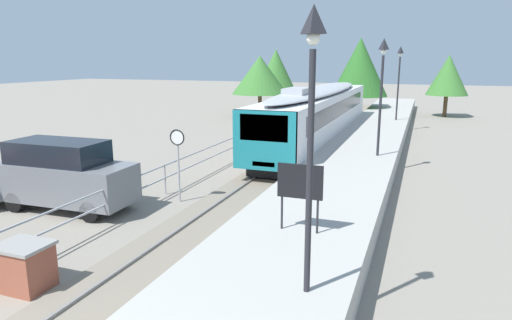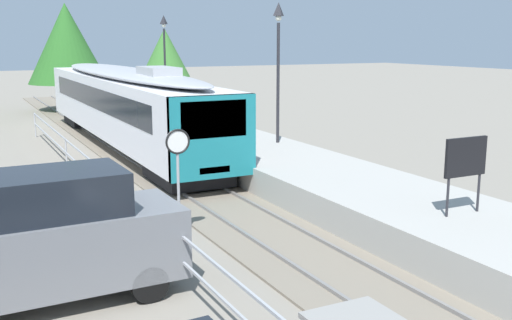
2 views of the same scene
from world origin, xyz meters
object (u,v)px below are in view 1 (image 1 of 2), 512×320
(platform_notice_board, at_px, (300,184))
(parked_van_grey, at_px, (65,174))
(commuter_train, at_px, (318,111))
(brick_utility_cabinet, at_px, (25,266))
(platform_lamp_mid_platform, at_px, (382,75))
(platform_lamp_far_end, at_px, (399,69))
(speed_limit_sign, at_px, (178,147))
(platform_lamp_near_end, at_px, (312,100))

(platform_notice_board, height_order, parked_van_grey, platform_notice_board)
(commuter_train, relative_size, brick_utility_cabinet, 17.32)
(platform_lamp_mid_platform, height_order, brick_utility_cabinet, platform_lamp_mid_platform)
(platform_lamp_far_end, bearing_deg, speed_limit_sign, -107.74)
(platform_lamp_near_end, distance_m, platform_lamp_mid_platform, 13.63)
(platform_notice_board, relative_size, brick_utility_cabinet, 1.49)
(platform_lamp_mid_platform, relative_size, parked_van_grey, 1.08)
(brick_utility_cabinet, bearing_deg, speed_limit_sign, 89.75)
(platform_lamp_far_end, bearing_deg, commuter_train, -121.23)
(commuter_train, xyz_separation_m, platform_lamp_mid_platform, (4.33, -6.49, 2.47))
(commuter_train, xyz_separation_m, parked_van_grey, (-5.68, -15.69, -0.86))
(speed_limit_sign, bearing_deg, parked_van_grey, -147.52)
(platform_lamp_mid_platform, relative_size, platform_lamp_far_end, 1.00)
(brick_utility_cabinet, xyz_separation_m, parked_van_grey, (-3.36, 5.01, 0.72))
(platform_lamp_near_end, height_order, speed_limit_sign, platform_lamp_near_end)
(platform_lamp_near_end, height_order, brick_utility_cabinet, platform_lamp_near_end)
(speed_limit_sign, bearing_deg, platform_lamp_mid_platform, 46.79)
(platform_lamp_mid_platform, distance_m, platform_notice_board, 10.92)
(speed_limit_sign, bearing_deg, brick_utility_cabinet, -90.25)
(platform_lamp_mid_platform, relative_size, platform_notice_board, 2.97)
(commuter_train, distance_m, speed_limit_sign, 13.72)
(commuter_train, xyz_separation_m, platform_notice_board, (3.37, -17.10, 0.04))
(platform_lamp_mid_platform, distance_m, speed_limit_sign, 9.98)
(platform_lamp_mid_platform, distance_m, parked_van_grey, 14.00)
(platform_notice_board, bearing_deg, platform_lamp_mid_platform, 84.80)
(commuter_train, bearing_deg, platform_lamp_far_end, 58.77)
(commuter_train, xyz_separation_m, platform_lamp_far_end, (4.33, 7.14, 2.47))
(platform_lamp_mid_platform, xyz_separation_m, brick_utility_cabinet, (-6.64, -14.21, -4.05))
(brick_utility_cabinet, bearing_deg, commuter_train, 83.62)
(commuter_train, height_order, parked_van_grey, commuter_train)
(speed_limit_sign, relative_size, brick_utility_cabinet, 2.32)
(platform_lamp_near_end, height_order, parked_van_grey, platform_lamp_near_end)
(platform_lamp_near_end, xyz_separation_m, speed_limit_sign, (-6.61, 6.59, -2.50))
(platform_lamp_mid_platform, height_order, platform_lamp_far_end, same)
(platform_lamp_near_end, relative_size, speed_limit_sign, 1.91)
(platform_lamp_near_end, bearing_deg, commuter_train, 102.14)
(platform_lamp_far_end, distance_m, parked_van_grey, 25.15)
(commuter_train, bearing_deg, brick_utility_cabinet, -96.38)
(platform_lamp_mid_platform, distance_m, brick_utility_cabinet, 16.20)
(platform_lamp_mid_platform, height_order, speed_limit_sign, platform_lamp_mid_platform)
(parked_van_grey, bearing_deg, platform_notice_board, -8.81)
(platform_lamp_far_end, bearing_deg, platform_notice_board, -92.28)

